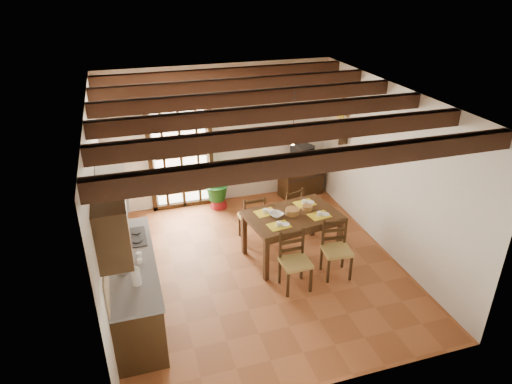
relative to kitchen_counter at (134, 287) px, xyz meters
name	(u,v)px	position (x,y,z in m)	size (l,w,h in m)	color
ground_plane	(257,266)	(1.96, 0.60, -0.47)	(5.00, 5.00, 0.00)	brown
room_shell	(258,164)	(1.96, 0.60, 1.34)	(4.52, 5.02, 2.81)	silver
ceiling_beams	(258,105)	(1.96, 0.60, 2.22)	(4.50, 4.34, 0.20)	black
french_door	(180,152)	(1.16, 3.05, 0.70)	(1.26, 0.11, 2.32)	white
kitchen_counter	(134,287)	(0.00, 0.00, 0.00)	(0.64, 2.25, 1.38)	black
upper_cabinet	(112,227)	(-0.12, -0.70, 1.38)	(0.35, 0.80, 0.70)	black
range_hood	(113,188)	(-0.09, 0.55, 1.26)	(0.38, 0.60, 0.54)	white
counter_items	(129,254)	(0.00, 0.09, 0.49)	(0.50, 1.43, 0.25)	black
dining_table	(292,220)	(2.59, 0.72, 0.23)	(1.60, 1.16, 0.80)	#3C2413
chair_near_left	(295,271)	(2.33, -0.08, -0.19)	(0.43, 0.41, 0.92)	#A78D46
chair_near_right	(336,259)	(3.06, 0.03, -0.19)	(0.47, 0.45, 0.92)	#A78D46
chair_far_left	(252,225)	(2.11, 1.42, -0.19)	(0.42, 0.40, 0.89)	#A78D46
chair_far_right	(288,217)	(2.84, 1.53, -0.20)	(0.50, 0.49, 0.88)	#A78D46
table_setting	(292,210)	(2.59, 0.72, 0.41)	(1.08, 0.72, 0.10)	yellow
table_bowl	(276,215)	(2.32, 0.74, 0.35)	(0.22, 0.22, 0.05)	white
sideboard	(301,178)	(3.62, 2.83, -0.09)	(0.90, 0.41, 0.77)	black
crt_tv	(302,153)	(3.62, 2.82, 0.48)	(0.47, 0.46, 0.32)	black
fuse_box	(292,113)	(3.46, 3.08, 1.28)	(0.25, 0.03, 0.32)	white
plant_pot	(219,202)	(1.81, 2.78, -0.36)	(0.35, 0.35, 0.21)	maroon
potted_plant	(218,182)	(1.81, 2.78, 0.10)	(1.79, 1.53, 1.99)	#144C19
wall_shelf	(339,135)	(4.10, 2.20, 1.04)	(0.20, 0.42, 0.20)	black
shelf_vase	(340,128)	(4.10, 2.20, 1.18)	(0.15, 0.15, 0.15)	#B2BFB2
shelf_flowers	(341,117)	(4.10, 2.20, 1.38)	(0.14, 0.14, 0.36)	yellow
framed_picture	(346,107)	(4.18, 2.20, 1.58)	(0.03, 0.32, 0.32)	brown
pendant_lamp	(293,137)	(2.59, 0.82, 1.60)	(0.36, 0.36, 0.84)	black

